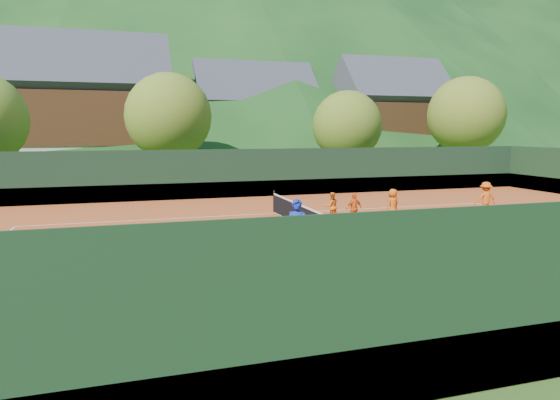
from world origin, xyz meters
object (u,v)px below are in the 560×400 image
object	(u,v)px
ball_hopper	(149,259)
coach	(297,230)
student_a	(332,206)
student_d	(486,199)
chalet_right	(389,120)
tennis_net	(317,223)
chalet_left	(91,114)
chalet_mid	(254,123)
student_b	(354,209)
student_c	(393,204)

from	to	relation	value
ball_hopper	coach	bearing A→B (deg)	16.77
student_a	student_d	distance (m)	7.81
coach	ball_hopper	size ratio (longest dim) A/B	1.98
chalet_right	coach	bearing A→B (deg)	-123.34
student_d	tennis_net	distance (m)	9.79
tennis_net	chalet_left	world-z (taller)	chalet_left
coach	tennis_net	bearing A→B (deg)	84.11
chalet_mid	chalet_right	bearing A→B (deg)	-15.95
student_a	chalet_mid	xyz separation A→B (m)	(4.17, 31.20, 4.31)
student_b	student_d	world-z (taller)	student_d
chalet_right	tennis_net	bearing A→B (deg)	-123.69
student_b	student_d	size ratio (longest dim) A/B	0.84
tennis_net	chalet_mid	size ratio (longest dim) A/B	0.95
student_a	chalet_left	xyz separation A→B (m)	(-11.83, 27.20, 4.97)
student_a	ball_hopper	distance (m)	11.47
coach	chalet_mid	size ratio (longest dim) A/B	0.16
student_c	ball_hopper	size ratio (longest dim) A/B	1.45
student_b	student_d	xyz separation A→B (m)	(7.15, 0.21, 0.13)
ball_hopper	student_c	bearing A→B (deg)	31.84
ball_hopper	chalet_mid	world-z (taller)	chalet_mid
chalet_left	chalet_right	size ratio (longest dim) A/B	1.16
student_b	chalet_mid	size ratio (longest dim) A/B	0.11
chalet_mid	chalet_right	size ratio (longest dim) A/B	1.06
student_a	student_b	bearing A→B (deg)	122.47
student_c	chalet_right	size ratio (longest dim) A/B	0.12
student_d	coach	bearing A→B (deg)	33.69
tennis_net	student_a	bearing A→B (deg)	56.83
coach	ball_hopper	bearing A→B (deg)	-138.87
student_a	student_d	bearing A→B (deg)	177.08
coach	student_b	xyz separation A→B (m)	(4.47, 5.18, -0.29)
ball_hopper	chalet_left	xyz separation A→B (m)	(-3.32, 34.88, 4.88)
coach	student_b	distance (m)	6.85
student_c	ball_hopper	xyz separation A→B (m)	(-11.30, -7.02, 0.02)
coach	chalet_mid	bearing A→B (deg)	102.26
student_b	chalet_right	world-z (taller)	chalet_right
student_a	chalet_mid	distance (m)	31.77
student_b	chalet_mid	bearing A→B (deg)	-107.27
chalet_left	coach	bearing A→B (deg)	-76.61
student_c	chalet_mid	distance (m)	32.18
coach	student_d	xyz separation A→B (m)	(11.62, 5.39, -0.16)
student_c	chalet_right	bearing A→B (deg)	-137.81
coach	student_c	bearing A→B (deg)	64.54
student_a	tennis_net	bearing A→B (deg)	60.47
student_c	coach	bearing A→B (deg)	21.27
student_c	chalet_mid	size ratio (longest dim) A/B	0.11
tennis_net	chalet_mid	distance (m)	34.81
chalet_mid	student_c	bearing A→B (deg)	-92.49
student_d	chalet_right	size ratio (longest dim) A/B	0.14
chalet_left	chalet_right	bearing A→B (deg)	0.00
student_d	chalet_mid	distance (m)	32.55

